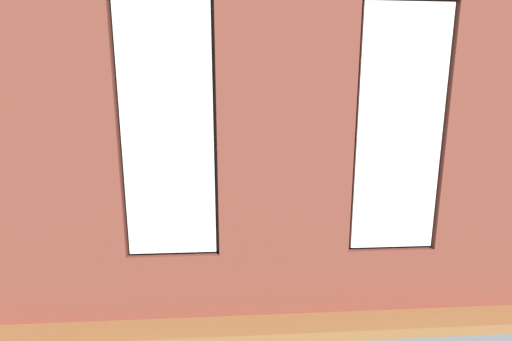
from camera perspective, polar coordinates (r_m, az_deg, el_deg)
name	(u,v)px	position (r m, az deg, el deg)	size (l,w,h in m)	color
ground_plane	(262,226)	(5.99, 1.02, -9.25)	(6.46, 5.79, 0.10)	brown
brick_wall_with_windows	(285,140)	(3.13, 4.91, 5.07)	(5.86, 0.30, 3.45)	brown
white_wall_right	(75,124)	(5.92, -27.95, 6.84)	(0.10, 4.79, 3.45)	silver
couch_by_window	(262,252)	(4.11, 0.94, -13.35)	(1.96, 0.87, 0.80)	black
couch_left	(385,200)	(6.58, 20.71, -4.65)	(1.00, 1.94, 0.80)	black
coffee_table	(236,200)	(5.97, -3.28, -4.99)	(1.34, 0.70, 0.44)	#A87547
cup_ceramic	(227,193)	(6.02, -4.90, -3.81)	(0.08, 0.08, 0.10)	#4C4C51
candle_jar	(236,194)	(5.94, -3.29, -3.95)	(0.08, 0.08, 0.11)	#B7333D
remote_black	(257,194)	(6.08, 0.20, -4.00)	(0.05, 0.17, 0.02)	black
remote_gray	(242,198)	(5.85, -2.29, -4.62)	(0.05, 0.17, 0.02)	#59595B
remote_silver	(213,199)	(5.86, -7.24, -4.67)	(0.05, 0.17, 0.02)	#B2B2B7
media_console	(116,204)	(6.58, -22.37, -5.22)	(1.21, 0.42, 0.56)	black
tv_flatscreen	(113,171)	(6.44, -22.76, -0.03)	(0.91, 0.20, 0.65)	black
papasan_chair	(219,177)	(7.51, -6.26, -1.10)	(1.18, 1.18, 0.72)	olive
potted_plant_by_left_couch	(340,182)	(7.69, 13.77, -1.88)	(0.27, 0.27, 0.53)	#9E5638
potted_plant_near_tv	(128,211)	(5.39, -20.49, -6.28)	(0.42, 0.42, 0.78)	beige
potted_plant_foreground_right	(151,163)	(7.76, -17.11, 1.28)	(1.11, 1.10, 1.42)	brown
potted_plant_corner_near_left	(359,168)	(8.14, 16.86, 0.45)	(0.73, 0.75, 1.36)	beige
potted_plant_corner_far_left	(479,220)	(4.81, 33.17, -6.97)	(1.11, 0.94, 1.17)	#9E5638
potted_plant_between_couches	(382,200)	(4.31, 20.30, -4.59)	(0.97, 0.97, 1.42)	gray
potted_plant_beside_window_right	(83,233)	(4.22, -26.90, -9.34)	(0.61, 0.61, 0.96)	brown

